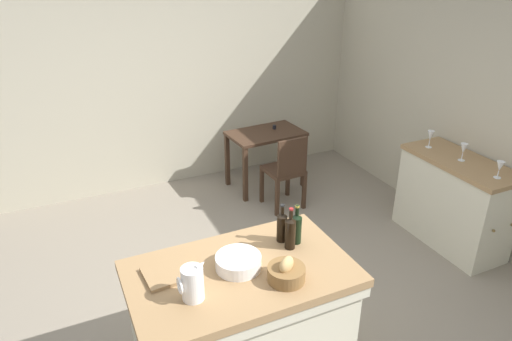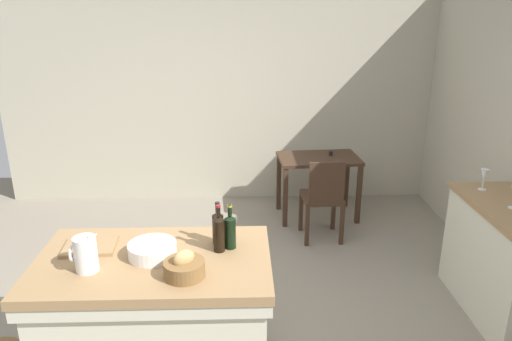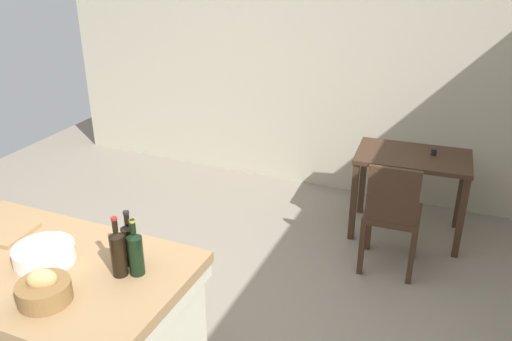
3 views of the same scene
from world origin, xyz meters
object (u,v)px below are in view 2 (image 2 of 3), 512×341
at_px(island_table, 157,316).
at_px(wooden_chair, 323,197).
at_px(wine_bottle_amber, 218,227).
at_px(wine_bottle_dark, 230,231).
at_px(side_cabinet, 504,262).
at_px(bread_basket, 184,267).
at_px(pitcher, 86,254).
at_px(wine_glass_middle, 484,176).
at_px(cutting_board, 90,246).
at_px(wine_bottle_green, 219,233).
at_px(writing_desk, 318,167).
at_px(wash_bowl, 152,250).

xyz_separation_m(island_table, wooden_chair, (1.38, 1.95, 0.01)).
height_order(wooden_chair, wine_bottle_amber, wine_bottle_amber).
bearing_deg(wine_bottle_dark, side_cabinet, 13.73).
xyz_separation_m(wooden_chair, bread_basket, (-1.16, -2.15, 0.46)).
distance_m(pitcher, wine_glass_middle, 3.09).
xyz_separation_m(pitcher, bread_basket, (0.57, -0.08, -0.05)).
relative_size(island_table, wine_bottle_dark, 4.90).
xyz_separation_m(bread_basket, wine_bottle_amber, (0.17, 0.39, 0.06)).
relative_size(cutting_board, wine_bottle_green, 1.03).
relative_size(wooden_chair, wine_bottle_amber, 3.15).
height_order(wooden_chair, wine_bottle_green, wine_bottle_green).
bearing_deg(wine_glass_middle, bread_basket, -151.95).
distance_m(wooden_chair, wine_glass_middle, 1.57).
xyz_separation_m(side_cabinet, bread_basket, (-2.36, -0.85, 0.49)).
height_order(writing_desk, cutting_board, cutting_board).
bearing_deg(cutting_board, side_cabinet, 9.38).
height_order(side_cabinet, wash_bowl, wash_bowl).
xyz_separation_m(wash_bowl, wine_bottle_dark, (0.47, 0.10, 0.07)).
distance_m(island_table, cutting_board, 0.61).
bearing_deg(wine_bottle_amber, bread_basket, -113.91).
relative_size(island_table, cutting_board, 4.49).
xyz_separation_m(wine_bottle_dark, wine_bottle_amber, (-0.08, 0.06, -0.00)).
height_order(wooden_chair, wine_glass_middle, wine_glass_middle).
bearing_deg(wine_bottle_dark, wine_bottle_amber, 142.12).
height_order(writing_desk, wooden_chair, wooden_chair).
height_order(pitcher, wine_glass_middle, pitcher).
relative_size(wine_bottle_amber, wine_bottle_green, 0.93).
bearing_deg(wine_bottle_amber, side_cabinet, 11.70).
height_order(wooden_chair, pitcher, pitcher).
bearing_deg(wooden_chair, side_cabinet, -47.47).
xyz_separation_m(cutting_board, wine_glass_middle, (2.94, 0.88, 0.13)).
relative_size(writing_desk, pitcher, 3.71).
bearing_deg(side_cabinet, writing_desk, 121.12).
height_order(side_cabinet, wine_bottle_dark, wine_bottle_dark).
bearing_deg(wine_bottle_green, island_table, -168.14).
bearing_deg(bread_basket, island_table, 136.04).
bearing_deg(wine_glass_middle, cutting_board, -163.36).
xyz_separation_m(cutting_board, wine_bottle_green, (0.82, -0.06, 0.11)).
bearing_deg(wine_glass_middle, wash_bowl, -158.49).
bearing_deg(wine_bottle_green, cutting_board, 175.81).
xyz_separation_m(wash_bowl, wine_glass_middle, (2.52, 0.99, 0.10)).
bearing_deg(wash_bowl, bread_basket, -46.77).
height_order(side_cabinet, writing_desk, side_cabinet).
height_order(wash_bowl, wine_bottle_amber, wine_bottle_amber).
distance_m(bread_basket, wine_bottle_dark, 0.42).
relative_size(island_table, wine_bottle_green, 4.63).
distance_m(cutting_board, wine_bottle_dark, 0.89).
xyz_separation_m(wine_bottle_amber, wine_glass_middle, (2.13, 0.84, 0.02)).
xyz_separation_m(island_table, cutting_board, (-0.42, 0.14, 0.42)).
height_order(writing_desk, wine_bottle_amber, wine_bottle_amber).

